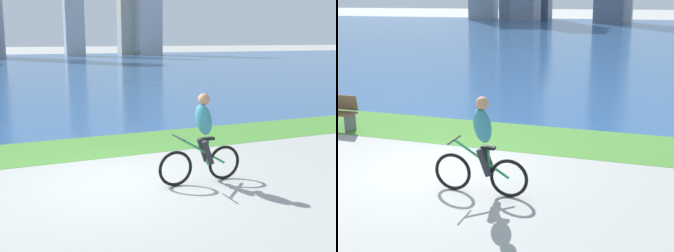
{
  "view_description": "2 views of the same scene",
  "coord_description": "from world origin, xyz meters",
  "views": [
    {
      "loc": [
        -2.22,
        -7.56,
        2.7
      ],
      "look_at": [
        1.08,
        0.3,
        0.95
      ],
      "focal_mm": 45.32,
      "sensor_mm": 36.0,
      "label": 1
    },
    {
      "loc": [
        4.08,
        -7.65,
        3.27
      ],
      "look_at": [
        1.42,
        0.55,
        0.91
      ],
      "focal_mm": 49.7,
      "sensor_mm": 36.0,
      "label": 2
    }
  ],
  "objects": [
    {
      "name": "bay_water_surface",
      "position": [
        0.0,
        38.75,
        0.0
      ],
      "size": [
        300.0,
        69.53,
        0.0
      ],
      "primitive_type": "cube",
      "color": "#2D568C",
      "rests_on": "ground"
    },
    {
      "name": "grass_strip_bayside",
      "position": [
        0.0,
        2.84,
        0.0
      ],
      "size": [
        120.0,
        2.3,
        0.01
      ],
      "primitive_type": "cube",
      "color": "#478433",
      "rests_on": "ground"
    },
    {
      "name": "cyclist_lead",
      "position": [
        1.38,
        -0.66,
        0.84
      ],
      "size": [
        1.71,
        0.52,
        1.72
      ],
      "color": "black",
      "rests_on": "ground"
    },
    {
      "name": "ground_plane",
      "position": [
        0.0,
        0.0,
        0.0
      ],
      "size": [
        300.0,
        300.0,
        0.0
      ],
      "primitive_type": "plane",
      "color": "#9E9E99"
    }
  ]
}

